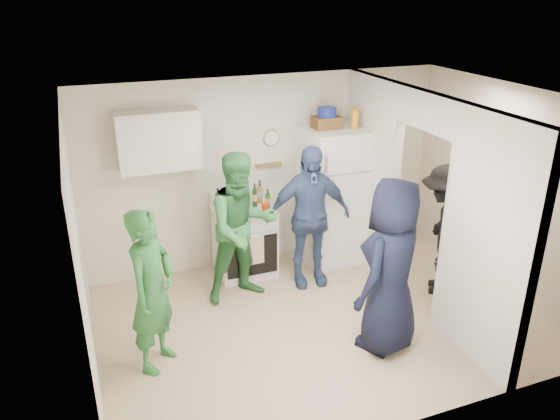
# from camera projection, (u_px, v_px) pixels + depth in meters

# --- Properties ---
(floor) EXTENTS (4.80, 4.80, 0.00)m
(floor) POSITION_uv_depth(u_px,v_px,m) (319.00, 320.00, 6.19)
(floor) COLOR #C7AC8D
(floor) RESTS_ON ground
(wall_back) EXTENTS (4.80, 0.00, 4.80)m
(wall_back) POSITION_uv_depth(u_px,v_px,m) (267.00, 171.00, 7.17)
(wall_back) COLOR silver
(wall_back) RESTS_ON floor
(wall_front) EXTENTS (4.80, 0.00, 4.80)m
(wall_front) POSITION_uv_depth(u_px,v_px,m) (415.00, 301.00, 4.24)
(wall_front) COLOR silver
(wall_front) RESTS_ON floor
(wall_left) EXTENTS (0.00, 3.40, 3.40)m
(wall_left) POSITION_uv_depth(u_px,v_px,m) (81.00, 258.00, 4.91)
(wall_left) COLOR silver
(wall_left) RESTS_ON floor
(wall_right) EXTENTS (0.00, 3.40, 3.40)m
(wall_right) POSITION_uv_depth(u_px,v_px,m) (505.00, 191.00, 6.50)
(wall_right) COLOR silver
(wall_right) RESTS_ON floor
(ceiling) EXTENTS (4.80, 4.80, 0.00)m
(ceiling) POSITION_uv_depth(u_px,v_px,m) (326.00, 100.00, 5.22)
(ceiling) COLOR white
(ceiling) RESTS_ON wall_back
(partition_pier_back) EXTENTS (0.12, 1.20, 2.50)m
(partition_pier_back) POSITION_uv_depth(u_px,v_px,m) (370.00, 174.00, 7.05)
(partition_pier_back) COLOR silver
(partition_pier_back) RESTS_ON floor
(partition_pier_front) EXTENTS (0.12, 1.20, 2.50)m
(partition_pier_front) POSITION_uv_depth(u_px,v_px,m) (487.00, 245.00, 5.15)
(partition_pier_front) COLOR silver
(partition_pier_front) RESTS_ON floor
(partition_header) EXTENTS (0.12, 1.00, 0.40)m
(partition_header) POSITION_uv_depth(u_px,v_px,m) (429.00, 111.00, 5.70)
(partition_header) COLOR silver
(partition_header) RESTS_ON partition_pier_back
(stove) EXTENTS (0.75, 0.63, 0.90)m
(stove) POSITION_uv_depth(u_px,v_px,m) (245.00, 241.00, 7.05)
(stove) COLOR white
(stove) RESTS_ON floor
(upper_cabinet) EXTENTS (0.95, 0.34, 0.70)m
(upper_cabinet) POSITION_uv_depth(u_px,v_px,m) (159.00, 140.00, 6.32)
(upper_cabinet) COLOR silver
(upper_cabinet) RESTS_ON wall_back
(fridge) EXTENTS (0.76, 0.74, 1.84)m
(fridge) POSITION_uv_depth(u_px,v_px,m) (332.00, 196.00, 7.25)
(fridge) COLOR white
(fridge) RESTS_ON floor
(wicker_basket) EXTENTS (0.35, 0.25, 0.15)m
(wicker_basket) POSITION_uv_depth(u_px,v_px,m) (326.00, 122.00, 6.87)
(wicker_basket) COLOR brown
(wicker_basket) RESTS_ON fridge
(blue_bowl) EXTENTS (0.24, 0.24, 0.11)m
(blue_bowl) POSITION_uv_depth(u_px,v_px,m) (327.00, 112.00, 6.82)
(blue_bowl) COLOR navy
(blue_bowl) RESTS_ON wicker_basket
(yellow_cup_stack_top) EXTENTS (0.09, 0.09, 0.25)m
(yellow_cup_stack_top) POSITION_uv_depth(u_px,v_px,m) (355.00, 119.00, 6.83)
(yellow_cup_stack_top) COLOR #FFA815
(yellow_cup_stack_top) RESTS_ON fridge
(wall_clock) EXTENTS (0.22, 0.02, 0.22)m
(wall_clock) POSITION_uv_depth(u_px,v_px,m) (271.00, 138.00, 7.00)
(wall_clock) COLOR white
(wall_clock) RESTS_ON wall_back
(spice_shelf) EXTENTS (0.35, 0.08, 0.03)m
(spice_shelf) POSITION_uv_depth(u_px,v_px,m) (269.00, 165.00, 7.09)
(spice_shelf) COLOR olive
(spice_shelf) RESTS_ON wall_back
(nook_window) EXTENTS (0.03, 0.70, 0.80)m
(nook_window) POSITION_uv_depth(u_px,v_px,m) (497.00, 154.00, 6.51)
(nook_window) COLOR black
(nook_window) RESTS_ON wall_right
(nook_window_frame) EXTENTS (0.04, 0.76, 0.86)m
(nook_window_frame) POSITION_uv_depth(u_px,v_px,m) (496.00, 154.00, 6.50)
(nook_window_frame) COLOR white
(nook_window_frame) RESTS_ON wall_right
(nook_valance) EXTENTS (0.04, 0.82, 0.18)m
(nook_valance) POSITION_uv_depth(u_px,v_px,m) (499.00, 126.00, 6.36)
(nook_valance) COLOR white
(nook_valance) RESTS_ON wall_right
(yellow_cup_stack_stove) EXTENTS (0.09, 0.09, 0.25)m
(yellow_cup_stack_stove) POSITION_uv_depth(u_px,v_px,m) (239.00, 208.00, 6.60)
(yellow_cup_stack_stove) COLOR yellow
(yellow_cup_stack_stove) RESTS_ON stove
(red_cup) EXTENTS (0.09, 0.09, 0.12)m
(red_cup) POSITION_uv_depth(u_px,v_px,m) (265.00, 208.00, 6.75)
(red_cup) COLOR red
(red_cup) RESTS_ON stove
(person_green_left) EXTENTS (0.69, 0.72, 1.67)m
(person_green_left) POSITION_uv_depth(u_px,v_px,m) (152.00, 291.00, 5.18)
(person_green_left) COLOR #30783E
(person_green_left) RESTS_ON floor
(person_green_center) EXTENTS (0.96, 0.78, 1.82)m
(person_green_center) POSITION_uv_depth(u_px,v_px,m) (242.00, 228.00, 6.33)
(person_green_center) COLOR #357A3E
(person_green_center) RESTS_ON floor
(person_denim) EXTENTS (1.10, 0.56, 1.80)m
(person_denim) POSITION_uv_depth(u_px,v_px,m) (309.00, 217.00, 6.66)
(person_denim) COLOR navy
(person_denim) RESTS_ON floor
(person_navy) EXTENTS (1.07, 0.96, 1.85)m
(person_navy) POSITION_uv_depth(u_px,v_px,m) (391.00, 267.00, 5.44)
(person_navy) COLOR black
(person_navy) RESTS_ON floor
(person_nook) EXTENTS (1.08, 1.20, 1.61)m
(person_nook) POSITION_uv_depth(u_px,v_px,m) (442.00, 230.00, 6.51)
(person_nook) COLOR black
(person_nook) RESTS_ON floor
(bottle_a) EXTENTS (0.07, 0.07, 0.28)m
(bottle_a) POSITION_uv_depth(u_px,v_px,m) (218.00, 198.00, 6.84)
(bottle_a) COLOR #5C3312
(bottle_a) RESTS_ON stove
(bottle_b) EXTENTS (0.07, 0.07, 0.24)m
(bottle_b) POSITION_uv_depth(u_px,v_px,m) (231.00, 204.00, 6.72)
(bottle_b) COLOR #15401C
(bottle_b) RESTS_ON stove
(bottle_c) EXTENTS (0.06, 0.06, 0.32)m
(bottle_c) POSITION_uv_depth(u_px,v_px,m) (234.00, 194.00, 6.92)
(bottle_c) COLOR silver
(bottle_c) RESTS_ON stove
(bottle_d) EXTENTS (0.06, 0.06, 0.24)m
(bottle_d) POSITION_uv_depth(u_px,v_px,m) (246.00, 201.00, 6.81)
(bottle_d) COLOR maroon
(bottle_d) RESTS_ON stove
(bottle_e) EXTENTS (0.08, 0.08, 0.30)m
(bottle_e) POSITION_uv_depth(u_px,v_px,m) (246.00, 192.00, 7.01)
(bottle_e) COLOR #B2B9C5
(bottle_e) RESTS_ON stove
(bottle_f) EXTENTS (0.06, 0.06, 0.32)m
(bottle_f) POSITION_uv_depth(u_px,v_px,m) (255.00, 195.00, 6.90)
(bottle_f) COLOR #163A15
(bottle_f) RESTS_ON stove
(bottle_g) EXTENTS (0.07, 0.07, 0.31)m
(bottle_g) POSITION_uv_depth(u_px,v_px,m) (260.00, 192.00, 7.01)
(bottle_g) COLOR olive
(bottle_g) RESTS_ON stove
(bottle_h) EXTENTS (0.07, 0.07, 0.26)m
(bottle_h) POSITION_uv_depth(u_px,v_px,m) (223.00, 207.00, 6.61)
(bottle_h) COLOR silver
(bottle_h) RESTS_ON stove
(bottle_i) EXTENTS (0.08, 0.08, 0.26)m
(bottle_i) POSITION_uv_depth(u_px,v_px,m) (244.00, 197.00, 6.91)
(bottle_i) COLOR #4B270C
(bottle_i) RESTS_ON stove
(bottle_j) EXTENTS (0.06, 0.06, 0.26)m
(bottle_j) POSITION_uv_depth(u_px,v_px,m) (268.00, 199.00, 6.85)
(bottle_j) COLOR #22561D
(bottle_j) RESTS_ON stove
(bottle_k) EXTENTS (0.07, 0.07, 0.28)m
(bottle_k) POSITION_uv_depth(u_px,v_px,m) (225.00, 200.00, 6.79)
(bottle_k) COLOR brown
(bottle_k) RESTS_ON stove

